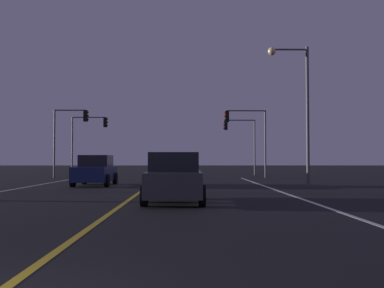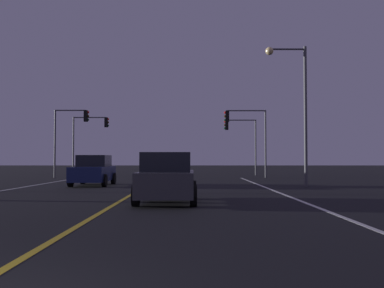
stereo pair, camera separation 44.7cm
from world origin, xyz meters
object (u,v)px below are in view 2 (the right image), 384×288
Objects in this scene: traffic_light_near_right at (247,127)px; traffic_light_near_left at (72,127)px; car_oncoming at (95,171)px; traffic_light_far_left at (92,132)px; street_lamp_right_far at (297,97)px; traffic_light_far_right at (241,134)px; car_lead_same_lane at (168,178)px.

traffic_light_near_right is 1.00× the size of traffic_light_near_left.
traffic_light_far_left is at bearing -166.54° from car_oncoming.
street_lamp_right_far is at bearing 97.07° from traffic_light_near_right.
car_oncoming is at bearing 57.65° from traffic_light_far_right.
street_lamp_right_far is at bearing 94.17° from traffic_light_far_right.
car_lead_same_lane is 1.00× the size of car_oncoming.
car_lead_same_lane is at bearing -71.72° from traffic_light_far_left.
traffic_light_far_left is at bearing -48.19° from street_lamp_right_far.
car_oncoming is 14.51m from traffic_light_near_right.
car_oncoming is 0.80× the size of traffic_light_near_right.
traffic_light_far_left reaches higher than traffic_light_far_right.
traffic_light_far_left is (-8.45, 25.57, 3.17)m from car_lead_same_lane.
traffic_light_far_left is at bearing 0.00° from traffic_light_far_right.
street_lamp_right_far is (6.49, 8.87, 4.05)m from car_lead_same_lane.
car_lead_same_lane is 26.28m from traffic_light_far_right.
traffic_light_far_left is 0.70× the size of street_lamp_right_far.
traffic_light_far_left is 22.42m from street_lamp_right_far.
car_oncoming is 11.93m from street_lamp_right_far.
car_lead_same_lane is 11.72m from street_lamp_right_far.
traffic_light_near_right is 0.71× the size of street_lamp_right_far.
traffic_light_near_right is at bearing 88.23° from traffic_light_far_right.
street_lamp_right_far is (15.23, -11.20, 0.88)m from traffic_light_near_left.
street_lamp_right_far is at bearing -36.19° from car_lead_same_lane.
car_oncoming is at bearing 46.24° from traffic_light_near_right.
traffic_light_far_left is (-13.55, 5.50, -0.02)m from traffic_light_near_right.
traffic_light_near_right is 1.05× the size of traffic_light_far_right.
car_oncoming is 0.80× the size of traffic_light_near_left.
traffic_light_far_right is at bearing -91.77° from traffic_light_near_right.
traffic_light_far_left is at bearing -22.09° from traffic_light_near_right.
traffic_light_near_left is 0.71× the size of street_lamp_right_far.
traffic_light_near_right is at bearing 136.24° from car_oncoming.
traffic_light_near_left is at bearing -36.32° from street_lamp_right_far.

